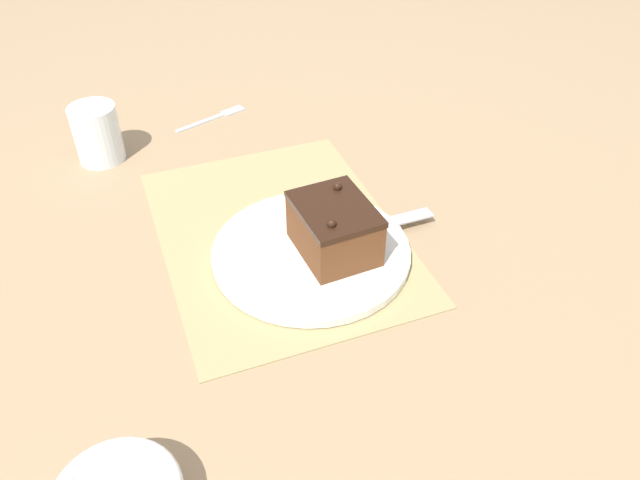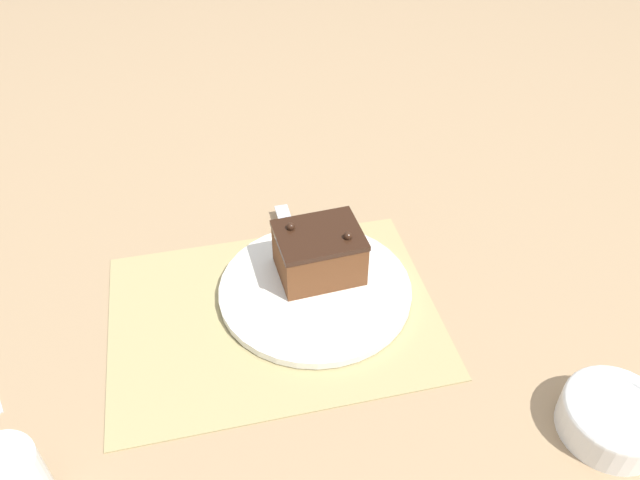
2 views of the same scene
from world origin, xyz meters
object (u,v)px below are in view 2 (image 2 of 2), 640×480
at_px(cake_plate, 315,289).
at_px(chocolate_cake, 319,253).
at_px(serving_knife, 298,260).
at_px(small_bowl, 613,416).

height_order(cake_plate, chocolate_cake, chocolate_cake).
distance_m(cake_plate, serving_knife, 0.06).
distance_m(chocolate_cake, small_bowl, 0.43).
distance_m(cake_plate, small_bowl, 0.42).
xyz_separation_m(cake_plate, chocolate_cake, (-0.01, -0.03, 0.04)).
bearing_deg(chocolate_cake, small_bowl, 130.55).
height_order(serving_knife, small_bowl, small_bowl).
height_order(chocolate_cake, small_bowl, chocolate_cake).
distance_m(cake_plate, chocolate_cake, 0.05).
height_order(cake_plate, serving_knife, serving_knife).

